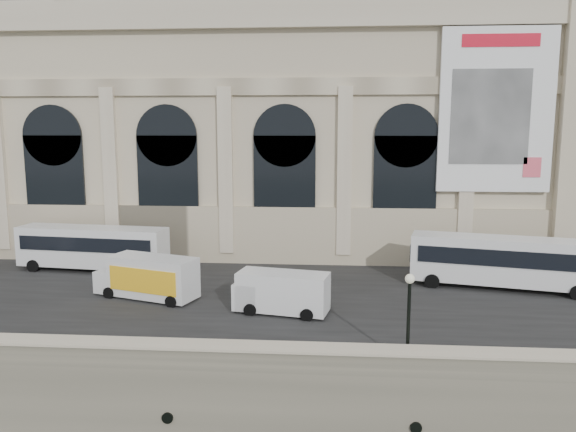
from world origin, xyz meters
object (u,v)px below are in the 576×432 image
Objects in this scene: van_c at (277,292)px; lamp_right at (408,320)px; bus_right at (503,261)px; box_truck at (148,277)px; bus_left at (92,247)px.

lamp_right reaches higher than van_c.
box_truck is (-24.95, -4.07, -0.65)m from bus_right.
bus_left is 31.96m from bus_right.
bus_left is 1.64× the size of box_truck.
lamp_right is (-8.61, -13.88, 0.17)m from bus_right.
bus_right is 16.33m from lamp_right.
box_truck is at bearing 149.02° from lamp_right.
lamp_right reaches higher than box_truck.
bus_right reaches higher than bus_left.
bus_right is at bearing 9.26° from box_truck.
bus_right is 25.29m from box_truck.
van_c is at bearing -30.23° from bus_left.
lamp_right reaches higher than bus_left.
bus_left is 0.95× the size of bus_right.
lamp_right is (7.16, -7.41, 0.96)m from van_c.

